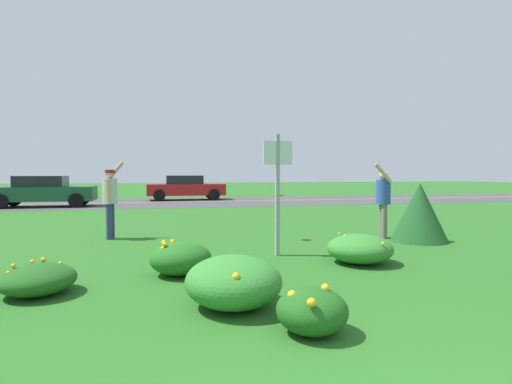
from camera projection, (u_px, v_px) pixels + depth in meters
ground_plane at (208, 226)px, 12.20m from camera, size 120.00×120.00×0.00m
highway_strip at (184, 202)px, 22.68m from camera, size 120.00×8.04×0.01m
highway_center_stripe at (184, 202)px, 22.68m from camera, size 120.00×0.16×0.00m
daylily_clump_near_camera at (234, 281)px, 4.82m from camera, size 1.13×1.23×0.60m
daylily_clump_front_right at (181, 258)px, 6.33m from camera, size 0.94×0.91×0.54m
daylily_clump_mid_right at (360, 249)px, 7.18m from camera, size 1.13×1.16×0.50m
daylily_clump_mid_left at (37, 279)px, 5.32m from camera, size 0.95×1.01×0.44m
daylily_clump_mid_center at (312, 310)px, 4.02m from camera, size 0.70×0.72×0.49m
sign_post_near_path at (277, 182)px, 7.80m from camera, size 0.56×0.10×2.30m
evergreen_shrub_side at (420, 212)px, 9.48m from camera, size 1.27×1.27×1.35m
person_thrower_red_cap_gray_shirt at (110, 196)px, 9.81m from camera, size 0.50×0.52×1.87m
person_catcher_blue_shirt at (383, 198)px, 9.94m from camera, size 0.50×0.52×1.81m
frisbee_orange at (279, 195)px, 9.65m from camera, size 0.25×0.25×0.07m
car_dark_green_center_left at (43, 191)px, 19.33m from camera, size 4.50×2.00×1.45m
car_red_center_right at (186, 187)px, 24.46m from camera, size 4.50×2.00×1.45m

